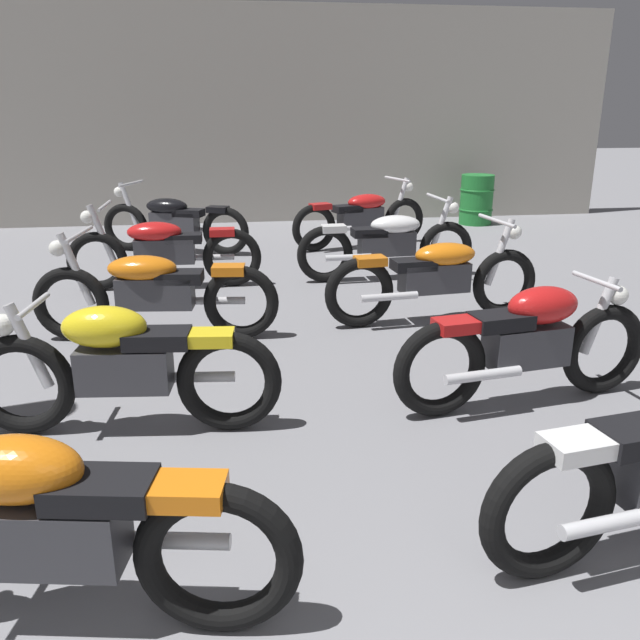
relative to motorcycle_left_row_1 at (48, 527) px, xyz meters
The scene contains 11 objects.
back_wall 9.78m from the motorcycle_left_row_1, 81.80° to the left, with size 12.65×0.24×3.60m, color #9E998E.
motorcycle_left_row_1 is the anchor object (origin of this frame).
motorcycle_left_row_2 1.67m from the motorcycle_left_row_1, 87.79° to the left, with size 1.97×0.48×0.88m.
motorcycle_left_row_3 3.44m from the motorcycle_left_row_1, 88.37° to the left, with size 2.17×0.68×0.97m.
motorcycle_left_row_4 5.18m from the motorcycle_left_row_1, 89.44° to the left, with size 2.17×0.68×0.97m.
motorcycle_left_row_5 7.09m from the motorcycle_left_row_1, 89.64° to the left, with size 2.07×0.97×0.97m.
motorcycle_right_row_2 3.24m from the motorcycle_left_row_1, 31.44° to the left, with size 1.96×0.58×0.88m.
motorcycle_right_row_3 4.49m from the motorcycle_left_row_1, 52.74° to the left, with size 2.17×0.68×0.97m.
motorcycle_right_row_4 5.85m from the motorcycle_left_row_1, 62.98° to the left, with size 2.17×0.68×0.97m.
motorcycle_right_row_5 7.62m from the motorcycle_left_row_1, 68.95° to the left, with size 2.11×0.89×0.97m.
oil_drum 10.09m from the motorcycle_left_row_1, 59.54° to the left, with size 0.59×0.59×0.85m.
Camera 1 is at (-0.65, 0.34, 2.02)m, focal length 36.94 mm.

